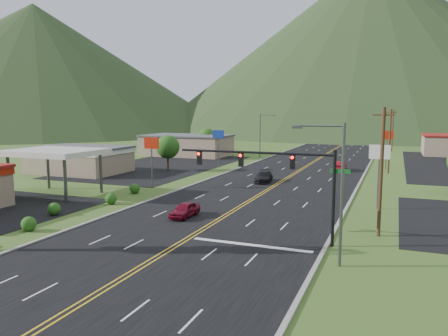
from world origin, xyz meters
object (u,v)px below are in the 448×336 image
at_px(gas_canopy, 55,153).
at_px(car_red_far, 340,166).
at_px(streetlight_west, 262,133).
at_px(traffic_signal, 279,170).
at_px(streetlight_east, 337,185).
at_px(car_dark_mid, 264,177).
at_px(car_red_near, 185,210).

xyz_separation_m(gas_canopy, car_red_far, (28.11, 33.31, -4.10)).
xyz_separation_m(streetlight_west, car_red_far, (17.79, -14.69, -4.41)).
bearing_deg(streetlight_west, traffic_signal, -72.03).
distance_m(traffic_signal, streetlight_west, 58.88).
distance_m(traffic_signal, gas_canopy, 29.59).
relative_size(streetlight_east, car_dark_mid, 1.80).
bearing_deg(car_red_far, car_red_near, 75.30).
height_order(traffic_signal, gas_canopy, traffic_signal).
relative_size(traffic_signal, gas_canopy, 1.31).
bearing_deg(car_red_near, gas_canopy, 168.92).
bearing_deg(traffic_signal, streetlight_east, -40.39).
height_order(streetlight_east, car_red_near, streetlight_east).
relative_size(streetlight_east, car_red_near, 2.29).
relative_size(streetlight_east, car_red_far, 1.93).
xyz_separation_m(traffic_signal, streetlight_east, (4.70, -4.00, -0.15)).
height_order(traffic_signal, car_red_near, traffic_signal).
height_order(streetlight_west, car_red_near, streetlight_west).
bearing_deg(gas_canopy, traffic_signal, -15.70).
bearing_deg(traffic_signal, streetlight_west, 107.97).
xyz_separation_m(streetlight_east, car_red_near, (-14.47, 7.81, -4.51)).
xyz_separation_m(streetlight_east, gas_canopy, (-33.18, 12.00, -0.31)).
bearing_deg(car_dark_mid, traffic_signal, -79.20).
relative_size(streetlight_east, streetlight_west, 1.00).
height_order(streetlight_west, gas_canopy, streetlight_west).
distance_m(streetlight_east, streetlight_west, 64.21).
xyz_separation_m(traffic_signal, gas_canopy, (-28.48, 8.00, -0.46)).
relative_size(streetlight_west, car_red_far, 1.93).
bearing_deg(car_red_near, car_dark_mid, 88.62).
height_order(gas_canopy, car_red_far, gas_canopy).
distance_m(gas_canopy, car_dark_mid, 26.83).
height_order(streetlight_east, car_dark_mid, streetlight_east).
bearing_deg(streetlight_east, car_dark_mid, 114.28).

